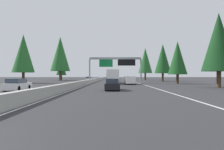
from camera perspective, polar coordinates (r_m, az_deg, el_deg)
ground_plane at (r=64.43m, az=-4.40°, el=-1.78°), size 320.00×320.00×0.00m
median_barrier at (r=84.38m, az=-3.44°, el=-1.08°), size 180.00×0.56×0.90m
shoulder_stripe_right at (r=74.43m, az=5.15°, el=-1.55°), size 160.00×0.16×0.01m
shoulder_stripe_median at (r=74.38m, az=-3.54°, el=-1.55°), size 160.00×0.16×0.01m
sign_gantry_overhead at (r=47.50m, az=1.15°, el=3.60°), size 0.50×12.68×6.21m
sedan_mid_right at (r=24.91m, az=0.11°, el=-2.82°), size 4.40×1.80×1.47m
minivan_near_center at (r=41.14m, az=5.16°, el=-1.38°), size 5.00×1.95×1.69m
bus_far_center at (r=45.59m, az=0.25°, el=-0.30°), size 11.50×2.55×3.10m
sedan_distant_a at (r=85.40m, az=0.54°, el=-0.91°), size 4.40×1.80×1.47m
pickup_mid_center at (r=57.46m, az=0.30°, el=-1.07°), size 5.60×2.00×1.86m
oncoming_near at (r=26.98m, az=-25.66°, el=-2.60°), size 4.40×1.80×1.47m
oncoming_far at (r=67.10m, az=-6.69°, el=-1.13°), size 4.40×1.80×1.47m
conifer_right_foreground at (r=34.38m, az=28.41°, el=8.34°), size 5.00×5.00×11.37m
conifer_right_near at (r=46.68m, az=18.36°, el=4.71°), size 4.19×4.19×9.53m
conifer_right_mid at (r=62.98m, az=14.42°, el=4.57°), size 5.07×5.07×11.53m
conifer_right_far at (r=80.10m, az=9.55°, el=4.11°), size 5.63×5.63×12.79m
conifer_left_near at (r=52.86m, az=-24.18°, el=5.68°), size 5.21×5.21×11.84m
conifer_left_mid at (r=73.80m, az=-14.69°, el=5.90°), size 6.94×6.94×15.78m
conifer_left_far at (r=80.98m, az=-14.40°, el=2.43°), size 3.96×3.96×9.00m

